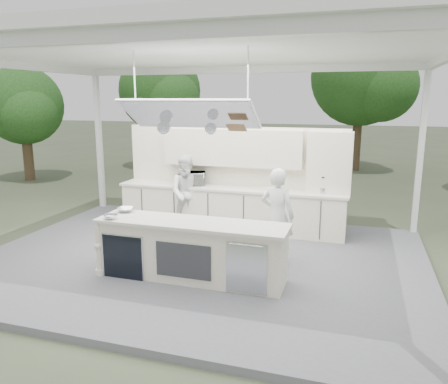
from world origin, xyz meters
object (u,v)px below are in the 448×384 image
(demo_island, at_px, (190,250))
(head_chef, at_px, (277,216))
(sous_chef, at_px, (188,193))
(back_counter, at_px, (230,208))

(demo_island, bearing_deg, head_chef, 44.13)
(sous_chef, bearing_deg, demo_island, -85.24)
(head_chef, bearing_deg, sous_chef, -17.64)
(head_chef, relative_size, sous_chef, 1.01)
(sous_chef, bearing_deg, head_chef, -48.59)
(back_counter, distance_m, head_chef, 2.18)
(demo_island, height_order, head_chef, head_chef)
(demo_island, distance_m, back_counter, 2.82)
(demo_island, relative_size, head_chef, 1.84)
(demo_island, distance_m, sous_chef, 2.69)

